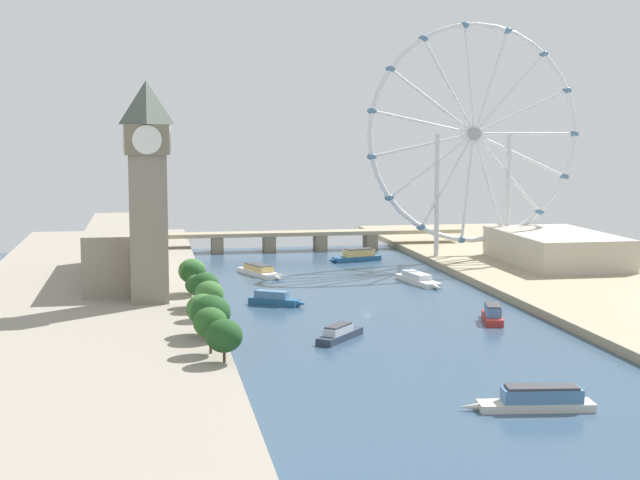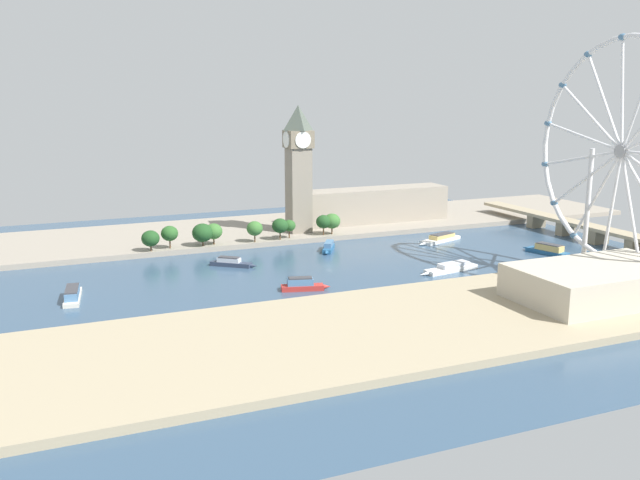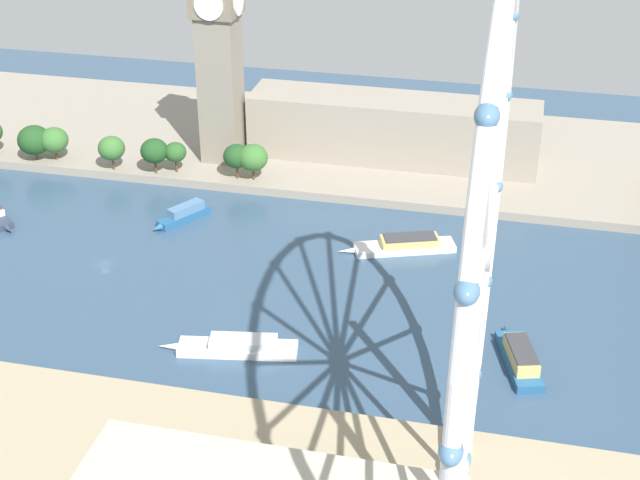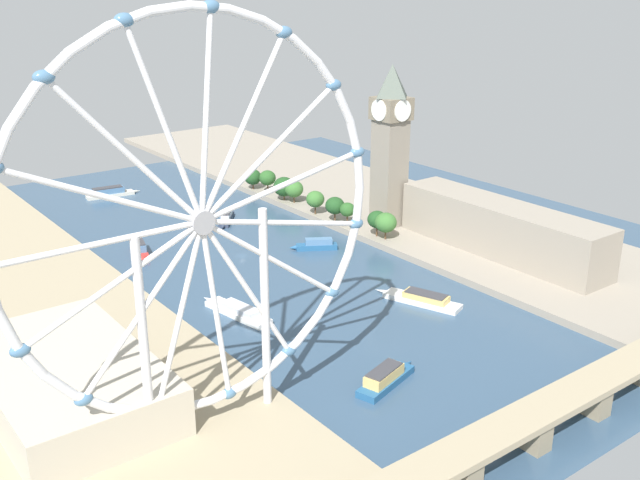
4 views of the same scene
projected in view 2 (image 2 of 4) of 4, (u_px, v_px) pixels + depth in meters
The scene contains 16 objects.
ground_plane at pixel (329, 266), 360.74m from camera, with size 370.13×370.13×0.00m, color #334C66.
riverbank_left at pixel (267, 229), 450.39m from camera, with size 90.00×520.00×3.00m, color gray.
riverbank_right at pixel (432, 320), 270.45m from camera, with size 90.00×520.00×3.00m, color tan.
clock_tower at pixel (298, 167), 425.34m from camera, with size 16.35×16.35×78.21m.
parliament_block at pixel (374, 205), 466.39m from camera, with size 22.00×103.18×22.46m, color gray.
tree_row_embankment at pixel (243, 229), 400.95m from camera, with size 13.38×120.77×13.01m.
ferris_wheel at pixel (621, 153), 320.30m from camera, with size 107.11×3.20×112.02m.
riverside_hall at pixel (601, 282), 292.53m from camera, with size 43.41×73.75×14.16m, color #BCB29E.
river_bridge at pixel (582, 227), 424.37m from camera, with size 182.13×12.35×10.08m.
tour_boat_0 at pixel (72, 294), 301.76m from camera, with size 31.41×9.80×5.62m.
tour_boat_1 at pixel (303, 285), 316.25m from camera, with size 10.53×22.99×6.07m.
tour_boat_2 at pixel (329, 247), 393.90m from camera, with size 20.73×14.56×5.24m.
tour_boat_3 at pixel (547, 250), 386.26m from camera, with size 28.20×13.31×6.08m.
tour_boat_4 at pixel (451, 268), 349.73m from camera, with size 12.04×36.23×4.32m.
tour_boat_5 at pixel (441, 238), 419.13m from camera, with size 17.73×35.47×4.70m.
tour_boat_6 at pixel (231, 263), 359.62m from camera, with size 19.00×22.23×4.90m.
Camera 2 is at (319.85, -141.69, 89.22)m, focal length 38.80 mm.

